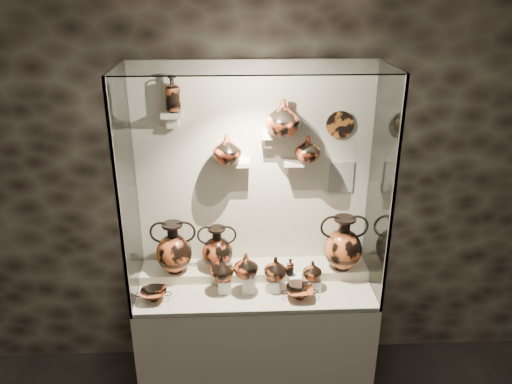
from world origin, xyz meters
TOP-DOWN VIEW (x-y plane):
  - wall_back at (0.00, 2.50)m, footprint 5.00×0.02m
  - plinth at (0.00, 2.18)m, footprint 1.70×0.60m
  - front_tier at (0.00, 2.18)m, footprint 1.68×0.58m
  - rear_tier at (0.00, 2.35)m, footprint 1.70×0.25m
  - back_panel at (0.00, 2.50)m, footprint 1.70×0.03m
  - glass_front at (0.00, 1.88)m, footprint 1.70×0.01m
  - glass_left at (-0.85, 2.18)m, footprint 0.01×0.60m
  - glass_right at (0.85, 2.18)m, footprint 0.01×0.60m
  - glass_top at (0.00, 2.18)m, footprint 1.70×0.60m
  - frame_post_left at (-0.84, 1.89)m, footprint 0.02×0.02m
  - frame_post_right at (0.84, 1.89)m, footprint 0.02×0.02m
  - pedestal_a at (-0.22, 2.13)m, footprint 0.09×0.09m
  - pedestal_b at (-0.05, 2.13)m, footprint 0.09×0.09m
  - pedestal_c at (0.12, 2.13)m, footprint 0.09×0.09m
  - pedestal_d at (0.28, 2.13)m, footprint 0.09×0.09m
  - pedestal_e at (0.42, 2.13)m, footprint 0.09×0.09m
  - bracket_ul at (-0.55, 2.42)m, footprint 0.14×0.12m
  - bracket_ca at (-0.10, 2.42)m, footprint 0.14×0.12m
  - bracket_cb at (0.10, 2.42)m, footprint 0.10×0.12m
  - bracket_cc at (0.28, 2.42)m, footprint 0.14×0.12m
  - amphora_left at (-0.59, 2.31)m, footprint 0.38×0.38m
  - amphora_mid at (-0.27, 2.33)m, footprint 0.35×0.35m
  - amphora_right at (0.65, 2.30)m, footprint 0.36×0.36m
  - jug_a at (-0.24, 2.14)m, footprint 0.23×0.23m
  - jug_b at (-0.07, 2.11)m, footprint 0.23×0.23m
  - jug_c at (0.14, 2.15)m, footprint 0.18×0.18m
  - jug_e at (0.40, 2.15)m, footprint 0.18×0.18m
  - lekythos_small at (0.24, 2.14)m, footprint 0.08×0.08m
  - kylix_left at (-0.71, 2.05)m, footprint 0.29×0.26m
  - kylix_right at (0.30, 2.03)m, footprint 0.26×0.22m
  - lekythos_tall at (-0.54, 2.42)m, footprint 0.14×0.14m
  - ovoid_vase_a at (-0.19, 2.37)m, footprint 0.21×0.21m
  - ovoid_vase_b at (0.19, 2.35)m, footprint 0.31×0.31m
  - ovoid_vase_c at (0.37, 2.38)m, footprint 0.19×0.19m
  - wall_plate at (0.60, 2.47)m, footprint 0.19×0.02m
  - info_placard at (0.64, 2.47)m, footprint 0.18×0.01m

SIDE VIEW (x-z plane):
  - plinth at x=0.00m, z-range 0.00..0.80m
  - front_tier at x=0.00m, z-range 0.80..0.83m
  - rear_tier at x=0.00m, z-range 0.80..0.90m
  - pedestal_e at x=0.42m, z-range 0.83..0.91m
  - pedestal_c at x=0.12m, z-range 0.83..0.92m
  - kylix_left at x=-0.71m, z-range 0.83..0.92m
  - kylix_right at x=0.30m, z-range 0.83..0.93m
  - pedestal_a at x=-0.22m, z-range 0.83..0.93m
  - pedestal_d at x=0.28m, z-range 0.83..0.95m
  - pedestal_b at x=-0.05m, z-range 0.83..0.96m
  - jug_e at x=0.40m, z-range 0.91..1.05m
  - jug_c at x=0.14m, z-range 0.92..1.09m
  - jug_a at x=-0.24m, z-range 0.93..1.11m
  - lekythos_small at x=0.24m, z-range 0.95..1.09m
  - jug_b at x=-0.07m, z-range 0.96..1.14m
  - amphora_mid at x=-0.27m, z-range 0.90..1.24m
  - amphora_left at x=-0.59m, z-range 0.90..1.29m
  - amphora_right at x=0.65m, z-range 0.90..1.32m
  - info_placard at x=0.64m, z-range 1.44..1.68m
  - wall_back at x=0.00m, z-range 0.00..3.20m
  - back_panel at x=0.00m, z-range 0.80..2.40m
  - glass_front at x=0.00m, z-range 0.80..2.40m
  - glass_left at x=-0.85m, z-range 0.80..2.40m
  - glass_right at x=0.85m, z-range 0.80..2.40m
  - frame_post_left at x=-0.84m, z-range 0.80..2.40m
  - frame_post_right at x=0.84m, z-range 0.80..2.40m
  - bracket_ca at x=-0.10m, z-range 1.68..1.72m
  - bracket_cc at x=0.28m, z-range 1.68..1.72m
  - ovoid_vase_c at x=0.37m, z-range 1.72..1.90m
  - ovoid_vase_a at x=-0.19m, z-range 1.72..1.92m
  - bracket_cb at x=0.10m, z-range 1.88..1.92m
  - wall_plate at x=0.60m, z-range 1.86..2.05m
  - ovoid_vase_b at x=0.19m, z-range 1.92..2.16m
  - bracket_ul at x=-0.55m, z-range 2.03..2.07m
  - lekythos_tall at x=-0.54m, z-range 2.07..2.34m
  - glass_top at x=0.00m, z-range 2.39..2.40m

